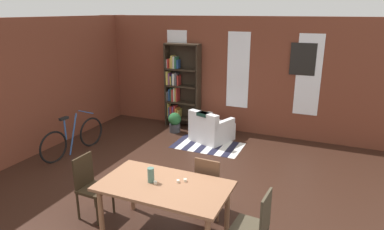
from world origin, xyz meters
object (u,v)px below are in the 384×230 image
Objects in this scene: dining_table at (164,191)px; dining_chair_head_right at (256,224)px; armchair_white at (211,129)px; potted_plant_by_shelf at (175,122)px; vase_on_table at (151,175)px; bicycle_second at (73,138)px; bookshelf_tall at (180,86)px; dining_chair_far_right at (210,184)px; dining_chair_head_left at (90,184)px.

dining_chair_head_right is at bearing -0.28° from dining_table.
potted_plant_by_shelf is at bearing 169.57° from armchair_white.
vase_on_table is 0.12× the size of bicycle_second.
bookshelf_tall is 0.97m from potted_plant_by_shelf.
dining_chair_head_right is 5.32m from bookshelf_tall.
dining_table is at bearing -118.61° from dining_chair_far_right.
armchair_white is at bearing 100.50° from dining_table.
dining_chair_far_right is 0.93× the size of armchair_white.
bookshelf_tall is 3.00m from bicycle_second.
dining_chair_far_right reaches higher than potted_plant_by_shelf.
bicycle_second reaches higher than potted_plant_by_shelf.
vase_on_table is 4.14m from potted_plant_by_shelf.
bookshelf_tall is (-1.80, 4.32, 0.40)m from dining_table.
potted_plant_by_shelf is at bearing 97.13° from dining_chair_head_left.
vase_on_table is 0.21× the size of dining_chair_head_right.
potted_plant_by_shelf is (-1.52, 3.80, -0.61)m from vase_on_table.
vase_on_table is at bearing 179.76° from dining_chair_head_right.
dining_chair_far_right is 0.44× the size of bookshelf_tall.
dining_table is 1.82× the size of dining_chair_head_right.
dining_chair_head_left and dining_chair_far_right have the same top height.
vase_on_table reaches higher than dining_chair_head_right.
dining_chair_head_left is 0.93× the size of armchair_white.
dining_table is at bearing -65.76° from potted_plant_by_shelf.
armchair_white is (-0.67, 3.61, -0.41)m from dining_table.
dining_chair_head_left is (-1.04, 0.00, -0.36)m from vase_on_table.
dining_chair_head_left is (-1.24, 0.00, -0.17)m from dining_table.
bicycle_second is (-1.89, 1.74, -0.18)m from dining_chair_head_left.
dining_table is 3.60m from bicycle_second.
vase_on_table is 1.10m from dining_chair_head_left.
dining_chair_far_right is at bearing -70.06° from armchair_white.
vase_on_table is at bearing -82.51° from armchair_white.
dining_chair_head_right is at bearing -21.81° from bicycle_second.
bicycle_second is 2.50m from potted_plant_by_shelf.
dining_table reaches higher than potted_plant_by_shelf.
vase_on_table reaches higher than armchair_white.
dining_chair_far_right is 3.75m from potted_plant_by_shelf.
vase_on_table is 0.98m from dining_chair_far_right.
dining_chair_head_left is 1.00× the size of dining_chair_far_right.
bookshelf_tall reaches higher than dining_chair_head_left.
bookshelf_tall is 1.56m from armchair_white.
bookshelf_tall reaches higher than dining_table.
armchair_white reaches higher than potted_plant_by_shelf.
dining_table is at bearing 179.72° from dining_chair_head_right.
dining_chair_far_right is at bearing -58.82° from bookshelf_tall.
dining_chair_head_left is at bearing 179.86° from dining_table.
bookshelf_tall reaches higher than vase_on_table.
dining_chair_head_right is at bearing -0.21° from dining_chair_head_left.
vase_on_table is 3.46m from bicycle_second.
potted_plant_by_shelf is (1.42, 2.06, -0.07)m from bicycle_second.
armchair_white is (-1.05, 2.90, -0.23)m from dining_chair_far_right.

